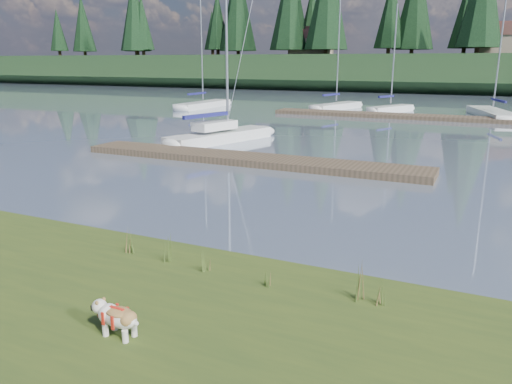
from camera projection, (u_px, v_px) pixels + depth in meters
The scene contains 24 objects.
ground at pixel (411, 118), 38.82m from camera, with size 200.00×200.00×0.00m, color gray.
bank at pixel (38, 358), 7.24m from camera, with size 60.00×9.00×0.35m, color #3A4C1A.
ridge at pixel (455, 73), 75.86m from camera, with size 200.00×20.00×5.00m, color black.
bulldog at pixel (117, 316), 7.42m from camera, with size 0.85×0.39×0.51m.
sailboat_main at pixel (227, 133), 27.87m from camera, with size 3.67×7.93×11.35m.
dock_near at pixel (246, 159), 22.02m from camera, with size 16.00×2.00×0.30m, color #4C3D2C.
dock_far at pixel (438, 118), 37.97m from camera, with size 26.00×2.20×0.30m, color #4C3D2C.
sailboat_bg_0 at pixel (207, 104), 48.19m from camera, with size 1.92×8.54×12.25m.
sailboat_bg_1 at pixel (340, 106), 46.27m from camera, with size 3.51×7.52×11.13m.
sailboat_bg_2 at pixel (394, 108), 43.54m from camera, with size 3.55×5.77×9.02m.
sailboat_bg_3 at pixel (489, 112), 40.43m from camera, with size 4.51×9.75×13.93m.
weed_0 at pixel (168, 248), 10.23m from camera, with size 0.17×0.14×0.68m.
weed_1 at pixel (206, 262), 9.77m from camera, with size 0.17×0.14×0.43m.
weed_2 at pixel (359, 284), 8.51m from camera, with size 0.17×0.14×0.74m.
weed_3 at pixel (129, 243), 10.61m from camera, with size 0.17×0.14×0.57m.
weed_4 at pixel (268, 278), 9.11m from camera, with size 0.17×0.14×0.40m.
weed_5 at pixel (382, 294), 8.37m from camera, with size 0.17×0.14×0.51m.
mud_lip at pixel (198, 259), 11.12m from camera, with size 60.00×0.50×0.14m, color #33281C.
conifer_0 at pixel (134, 14), 90.52m from camera, with size 5.72×5.72×14.15m.
conifer_1 at pixel (217, 20), 88.23m from camera, with size 4.40×4.40×11.30m.
conifer_2 at pixel (291, 1), 78.89m from camera, with size 6.60×6.60×16.05m.
conifer_3 at pixel (391, 11), 76.72m from camera, with size 4.84×4.84×12.25m.
house_0 at pixel (312, 42), 81.00m from camera, with size 6.30×5.30×4.65m.
house_1 at pixel (502, 39), 70.43m from camera, with size 6.30×5.30×4.65m.
Camera 1 is at (5.57, -10.45, 4.35)m, focal length 35.00 mm.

